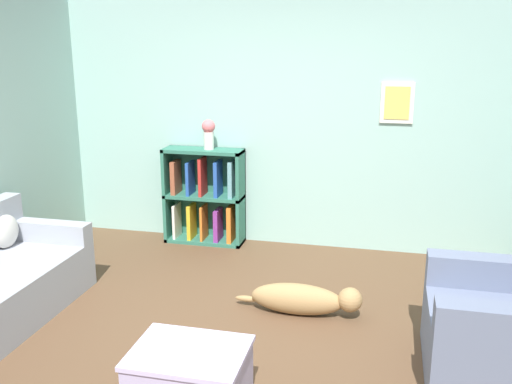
{
  "coord_description": "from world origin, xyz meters",
  "views": [
    {
      "loc": [
        0.94,
        -3.59,
        2.15
      ],
      "look_at": [
        0.0,
        0.4,
        1.05
      ],
      "focal_mm": 40.0,
      "sensor_mm": 36.0,
      "label": 1
    }
  ],
  "objects_px": {
    "dog": "(304,299)",
    "bookshelf": "(205,197)",
    "vase": "(209,133)",
    "coffee_table": "(190,378)"
  },
  "relations": [
    {
      "from": "dog",
      "to": "bookshelf",
      "type": "bearing_deg",
      "value": 131.64
    },
    {
      "from": "dog",
      "to": "vase",
      "type": "xyz_separation_m",
      "value": [
        -1.25,
        1.45,
        1.08
      ]
    },
    {
      "from": "vase",
      "to": "dog",
      "type": "bearing_deg",
      "value": -49.33
    },
    {
      "from": "bookshelf",
      "to": "dog",
      "type": "height_order",
      "value": "bookshelf"
    },
    {
      "from": "bookshelf",
      "to": "dog",
      "type": "relative_size",
      "value": 0.99
    },
    {
      "from": "coffee_table",
      "to": "vase",
      "type": "height_order",
      "value": "vase"
    },
    {
      "from": "bookshelf",
      "to": "vase",
      "type": "relative_size",
      "value": 3.3
    },
    {
      "from": "coffee_table",
      "to": "dog",
      "type": "distance_m",
      "value": 1.45
    },
    {
      "from": "bookshelf",
      "to": "dog",
      "type": "xyz_separation_m",
      "value": [
        1.31,
        -1.47,
        -0.37
      ]
    },
    {
      "from": "bookshelf",
      "to": "vase",
      "type": "bearing_deg",
      "value": -17.43
    }
  ]
}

